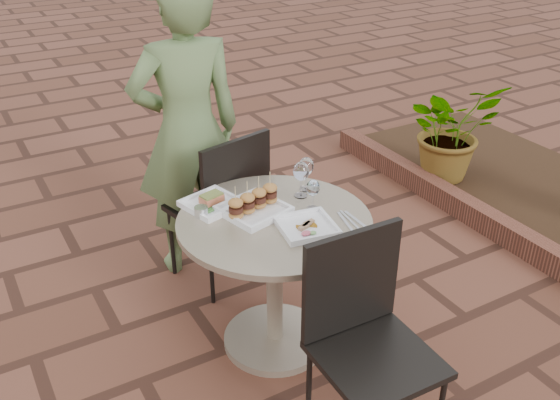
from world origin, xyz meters
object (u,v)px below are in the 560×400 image
cafe_table (275,263)px  diner (188,132)px  plate_sliders (253,205)px  plate_tuna (307,226)px  chair_far (225,199)px  chair_near (364,326)px  plate_salmon (212,203)px

cafe_table → diner: diner is taller
plate_sliders → plate_tuna: 0.28m
cafe_table → diner: size_ratio=0.52×
chair_far → diner: bearing=-86.8°
chair_near → diner: size_ratio=0.54×
cafe_table → plate_sliders: 0.31m
chair_far → plate_sliders: (-0.08, -0.49, 0.22)m
cafe_table → plate_sliders: plate_sliders is taller
chair_near → plate_sliders: size_ratio=2.82×
chair_far → plate_salmon: chair_far is taller
chair_near → plate_sliders: chair_near is taller
chair_near → plate_tuna: bearing=87.6°
plate_salmon → plate_sliders: size_ratio=0.88×
diner → cafe_table: bearing=100.0°
chair_near → diner: diner is taller
chair_near → plate_salmon: size_ratio=3.19×
chair_near → plate_salmon: bearing=106.9°
plate_salmon → plate_tuna: size_ratio=1.05×
plate_tuna → chair_near: bearing=-93.9°
plate_salmon → plate_sliders: 0.21m
chair_far → plate_tuna: bearing=81.6°
plate_sliders → chair_far: bearing=80.7°
plate_sliders → chair_near: bearing=-82.0°
cafe_table → plate_tuna: bearing=-61.4°
chair_near → diner: bearing=95.4°
chair_far → plate_sliders: size_ratio=2.82×
cafe_table → diner: (-0.06, 0.87, 0.37)m
chair_far → plate_salmon: bearing=43.9°
diner → chair_near: bearing=100.2°
chair_far → plate_salmon: (-0.22, -0.34, 0.20)m
cafe_table → plate_sliders: (-0.06, 0.10, 0.29)m
plate_sliders → plate_salmon: bearing=133.1°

